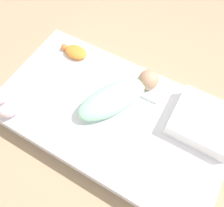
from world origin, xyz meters
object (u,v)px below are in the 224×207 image
(pillow, at_px, (204,122))
(swaddled_baby, at_px, (119,96))
(turtle_plush, at_px, (75,52))
(bunny_plush, at_px, (4,103))

(pillow, bearing_deg, swaddled_baby, 10.70)
(turtle_plush, bearing_deg, bunny_plush, 81.28)
(bunny_plush, bearing_deg, pillow, -155.21)
(pillow, xyz_separation_m, bunny_plush, (1.06, 0.49, 0.06))
(pillow, distance_m, turtle_plush, 0.98)
(swaddled_baby, relative_size, turtle_plush, 2.64)
(swaddled_baby, distance_m, pillow, 0.53)
(pillow, relative_size, turtle_plush, 1.76)
(pillow, bearing_deg, bunny_plush, 24.79)
(swaddled_baby, relative_size, bunny_plush, 1.90)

